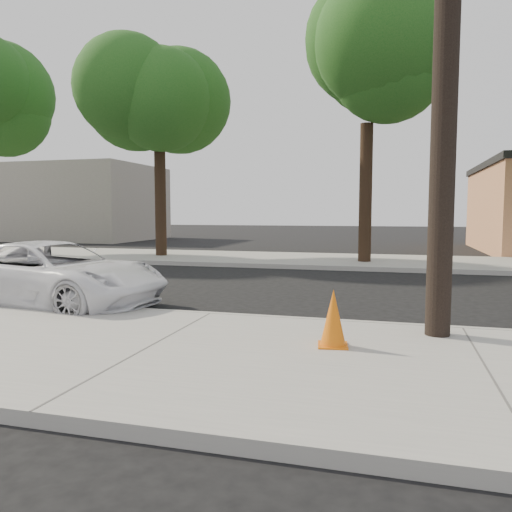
% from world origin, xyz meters
% --- Properties ---
extents(ground, '(120.00, 120.00, 0.00)m').
position_xyz_m(ground, '(0.00, 0.00, 0.00)').
color(ground, black).
rests_on(ground, ground).
extents(near_sidewalk, '(90.00, 4.40, 0.15)m').
position_xyz_m(near_sidewalk, '(0.00, -4.30, 0.07)').
color(near_sidewalk, gray).
rests_on(near_sidewalk, ground).
extents(far_sidewalk, '(90.00, 5.00, 0.15)m').
position_xyz_m(far_sidewalk, '(0.00, 8.50, 0.07)').
color(far_sidewalk, gray).
rests_on(far_sidewalk, ground).
extents(curb_near, '(90.00, 0.12, 0.16)m').
position_xyz_m(curb_near, '(0.00, -2.10, 0.07)').
color(curb_near, '#9E9B93').
rests_on(curb_near, ground).
extents(building_far, '(14.00, 8.00, 5.00)m').
position_xyz_m(building_far, '(-20.00, 20.00, 2.50)').
color(building_far, gray).
rests_on(building_far, ground).
extents(tree_b, '(4.34, 4.20, 8.45)m').
position_xyz_m(tree_b, '(-5.81, 8.06, 6.15)').
color(tree_b, black).
rests_on(tree_b, far_sidewalk).
extents(tree_c, '(4.96, 4.80, 9.55)m').
position_xyz_m(tree_c, '(2.22, 7.64, 6.91)').
color(tree_c, black).
rests_on(tree_c, far_sidewalk).
extents(police_cruiser, '(4.88, 2.66, 1.30)m').
position_xyz_m(police_cruiser, '(-3.48, -1.67, 0.65)').
color(police_cruiser, white).
rests_on(police_cruiser, ground).
extents(traffic_cone, '(0.43, 0.43, 0.73)m').
position_xyz_m(traffic_cone, '(2.26, -3.68, 0.50)').
color(traffic_cone, orange).
rests_on(traffic_cone, near_sidewalk).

